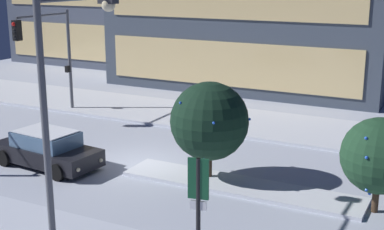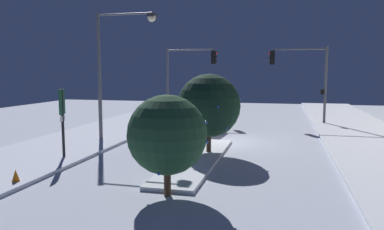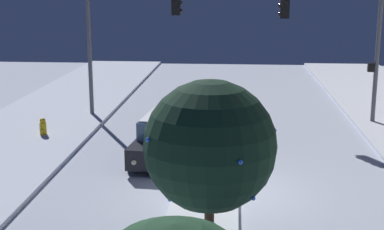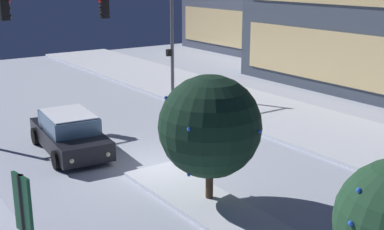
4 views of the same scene
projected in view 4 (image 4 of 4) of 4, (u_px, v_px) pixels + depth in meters
The scene contains 6 objects.
ground at pixel (157, 166), 17.61m from camera, with size 52.00×52.00×0.00m, color silver.
curb_strip_far at pixel (313, 126), 21.92m from camera, with size 52.00×5.20×0.14m, color silver.
median_strip at pixel (232, 219), 13.65m from camera, with size 9.00×1.80×0.14m, color silver.
car_near at pixel (70, 133), 18.87m from camera, with size 4.81×2.40×1.49m.
traffic_light_corner_far_left at pixel (145, 26), 25.59m from camera, with size 0.32×4.18×5.67m.
decorated_tree_median at pixel (210, 127), 14.25m from camera, with size 2.93×2.93×3.77m.
Camera 4 is at (14.19, -8.47, 6.45)m, focal length 47.62 mm.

